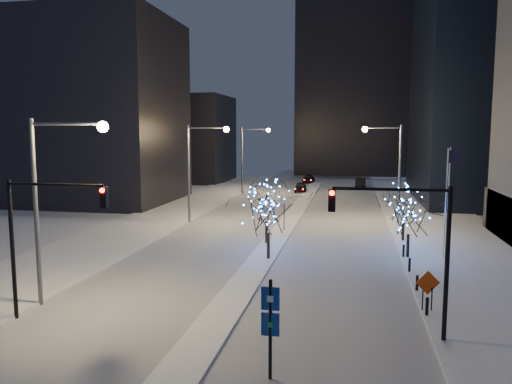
% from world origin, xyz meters
% --- Properties ---
extents(ground, '(160.00, 160.00, 0.00)m').
position_xyz_m(ground, '(0.00, 0.00, 0.00)').
color(ground, white).
rests_on(ground, ground).
extents(road, '(20.00, 130.00, 0.02)m').
position_xyz_m(road, '(0.00, 35.00, 0.01)').
color(road, silver).
rests_on(road, ground).
extents(median, '(2.00, 80.00, 0.15)m').
position_xyz_m(median, '(0.00, 30.00, 0.07)').
color(median, white).
rests_on(median, ground).
extents(east_sidewalk, '(10.00, 90.00, 0.15)m').
position_xyz_m(east_sidewalk, '(15.00, 20.00, 0.07)').
color(east_sidewalk, white).
rests_on(east_sidewalk, ground).
extents(west_sidewalk, '(8.00, 90.00, 0.15)m').
position_xyz_m(west_sidewalk, '(-14.00, 20.00, 0.07)').
color(west_sidewalk, white).
rests_on(west_sidewalk, ground).
extents(filler_west_near, '(22.00, 18.00, 24.00)m').
position_xyz_m(filler_west_near, '(-28.00, 40.00, 12.00)').
color(filler_west_near, black).
rests_on(filler_west_near, ground).
extents(filler_west_far, '(18.00, 16.00, 16.00)m').
position_xyz_m(filler_west_far, '(-26.00, 70.00, 8.00)').
color(filler_west_far, black).
rests_on(filler_west_far, ground).
extents(horizon_block, '(24.00, 14.00, 42.00)m').
position_xyz_m(horizon_block, '(6.00, 92.00, 21.00)').
color(horizon_block, black).
rests_on(horizon_block, ground).
extents(street_lamp_w_near, '(4.40, 0.56, 10.00)m').
position_xyz_m(street_lamp_w_near, '(-8.94, 2.00, 6.50)').
color(street_lamp_w_near, '#595E66').
rests_on(street_lamp_w_near, ground).
extents(street_lamp_w_mid, '(4.40, 0.56, 10.00)m').
position_xyz_m(street_lamp_w_mid, '(-8.94, 27.00, 6.50)').
color(street_lamp_w_mid, '#595E66').
rests_on(street_lamp_w_mid, ground).
extents(street_lamp_w_far, '(4.40, 0.56, 10.00)m').
position_xyz_m(street_lamp_w_far, '(-8.94, 52.00, 6.50)').
color(street_lamp_w_far, '#595E66').
rests_on(street_lamp_w_far, ground).
extents(street_lamp_east, '(3.90, 0.56, 10.00)m').
position_xyz_m(street_lamp_east, '(10.08, 30.00, 6.45)').
color(street_lamp_east, '#595E66').
rests_on(street_lamp_east, ground).
extents(traffic_signal_west, '(5.26, 0.43, 7.00)m').
position_xyz_m(traffic_signal_west, '(-8.44, -0.00, 4.76)').
color(traffic_signal_west, black).
rests_on(traffic_signal_west, ground).
extents(traffic_signal_east, '(5.26, 0.43, 7.00)m').
position_xyz_m(traffic_signal_east, '(8.94, 1.00, 4.76)').
color(traffic_signal_east, black).
rests_on(traffic_signal_east, ground).
extents(flagpoles, '(1.35, 2.60, 8.00)m').
position_xyz_m(flagpoles, '(13.37, 17.25, 4.80)').
color(flagpoles, silver).
rests_on(flagpoles, east_sidewalk).
extents(bollards, '(0.16, 12.16, 0.90)m').
position_xyz_m(bollards, '(10.20, 10.00, 0.60)').
color(bollards, black).
rests_on(bollards, east_sidewalk).
extents(car_near, '(2.04, 4.55, 1.52)m').
position_xyz_m(car_near, '(-1.50, 55.62, 0.76)').
color(car_near, black).
rests_on(car_near, ground).
extents(car_mid, '(1.91, 4.84, 1.57)m').
position_xyz_m(car_mid, '(7.82, 65.70, 0.78)').
color(car_mid, black).
rests_on(car_mid, ground).
extents(car_far, '(2.18, 4.80, 1.36)m').
position_xyz_m(car_far, '(-1.50, 70.01, 0.68)').
color(car_far, black).
rests_on(car_far, ground).
extents(holiday_tree_median_near, '(5.85, 5.85, 5.74)m').
position_xyz_m(holiday_tree_median_near, '(0.50, 13.64, 3.80)').
color(holiday_tree_median_near, black).
rests_on(holiday_tree_median_near, median).
extents(holiday_tree_median_far, '(4.43, 4.43, 4.75)m').
position_xyz_m(holiday_tree_median_far, '(-0.50, 18.64, 3.29)').
color(holiday_tree_median_far, black).
rests_on(holiday_tree_median_far, median).
extents(holiday_tree_plaza_near, '(4.79, 4.79, 5.04)m').
position_xyz_m(holiday_tree_plaza_near, '(10.50, 16.04, 3.36)').
color(holiday_tree_plaza_near, black).
rests_on(holiday_tree_plaza_near, east_sidewalk).
extents(holiday_tree_plaza_far, '(4.78, 4.78, 4.84)m').
position_xyz_m(holiday_tree_plaza_far, '(10.70, 21.83, 3.27)').
color(holiday_tree_plaza_far, black).
rests_on(holiday_tree_plaza_far, east_sidewalk).
extents(wayfinding_sign, '(0.69, 0.13, 3.87)m').
position_xyz_m(wayfinding_sign, '(3.49, -3.66, 2.38)').
color(wayfinding_sign, black).
rests_on(wayfinding_sign, ground).
extents(construction_sign, '(1.25, 0.32, 2.09)m').
position_xyz_m(construction_sign, '(10.30, 4.72, 1.41)').
color(construction_sign, black).
rests_on(construction_sign, east_sidewalk).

